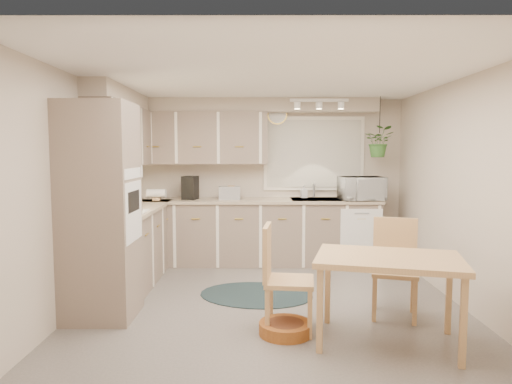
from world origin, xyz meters
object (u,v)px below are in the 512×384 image
(chair_left, at_px, (290,278))
(pet_bed, at_px, (285,328))
(chair_back, at_px, (395,269))
(braided_rug, at_px, (256,294))
(dining_table, at_px, (388,300))
(microwave, at_px, (362,186))

(chair_left, height_order, pet_bed, chair_left)
(chair_back, relative_size, pet_bed, 2.03)
(braided_rug, bearing_deg, chair_left, -73.42)
(chair_left, distance_m, chair_back, 1.11)
(chair_left, bearing_deg, dining_table, 77.78)
(chair_back, height_order, braided_rug, chair_back)
(dining_table, bearing_deg, braided_rug, 130.68)
(chair_left, relative_size, pet_bed, 2.04)
(dining_table, xyz_separation_m, chair_left, (-0.81, 0.28, 0.11))
(dining_table, relative_size, braided_rug, 0.93)
(chair_left, height_order, microwave, microwave)
(braided_rug, bearing_deg, chair_back, -26.68)
(dining_table, xyz_separation_m, microwave, (0.38, 2.69, 0.77))
(chair_back, distance_m, microwave, 2.18)
(microwave, bearing_deg, pet_bed, -124.29)
(chair_left, height_order, braided_rug, chair_left)
(chair_back, xyz_separation_m, braided_rug, (-1.36, 0.68, -0.48))
(braided_rug, height_order, pet_bed, pet_bed)
(braided_rug, distance_m, microwave, 2.34)
(dining_table, bearing_deg, pet_bed, 168.40)
(chair_left, relative_size, chair_back, 1.01)
(dining_table, xyz_separation_m, braided_rug, (-1.12, 1.30, -0.37))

